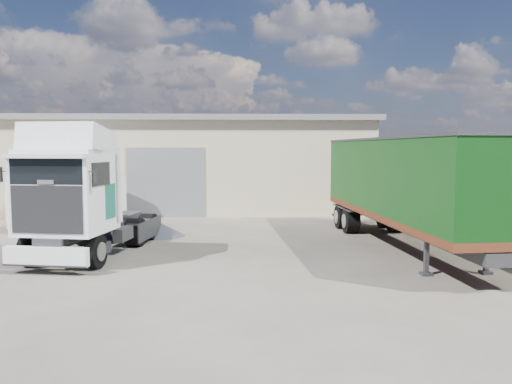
{
  "coord_description": "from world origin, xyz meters",
  "views": [
    {
      "loc": [
        1.73,
        -15.73,
        3.55
      ],
      "look_at": [
        2.4,
        3.0,
        1.91
      ],
      "focal_mm": 35.0,
      "sensor_mm": 36.0,
      "label": 1
    }
  ],
  "objects_px": {
    "orange_skip": "(47,203)",
    "tractor_unit": "(80,203)",
    "panel_van": "(68,203)",
    "box_trailer": "(405,181)"
  },
  "relations": [
    {
      "from": "tractor_unit",
      "to": "orange_skip",
      "type": "distance_m",
      "value": 10.64
    },
    {
      "from": "panel_van",
      "to": "tractor_unit",
      "type": "bearing_deg",
      "value": -45.06
    },
    {
      "from": "orange_skip",
      "to": "tractor_unit",
      "type": "bearing_deg",
      "value": -60.45
    },
    {
      "from": "panel_van",
      "to": "orange_skip",
      "type": "xyz_separation_m",
      "value": [
        -2.06,
        2.94,
        -0.33
      ]
    },
    {
      "from": "tractor_unit",
      "to": "panel_van",
      "type": "xyz_separation_m",
      "value": [
        -2.61,
        6.57,
        -0.7
      ]
    },
    {
      "from": "tractor_unit",
      "to": "panel_van",
      "type": "bearing_deg",
      "value": 121.18
    },
    {
      "from": "tractor_unit",
      "to": "panel_van",
      "type": "relative_size",
      "value": 1.18
    },
    {
      "from": "tractor_unit",
      "to": "box_trailer",
      "type": "xyz_separation_m",
      "value": [
        10.96,
        1.42,
        0.58
      ]
    },
    {
      "from": "tractor_unit",
      "to": "orange_skip",
      "type": "bearing_deg",
      "value": 125.67
    },
    {
      "from": "panel_van",
      "to": "orange_skip",
      "type": "relative_size",
      "value": 1.91
    }
  ]
}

